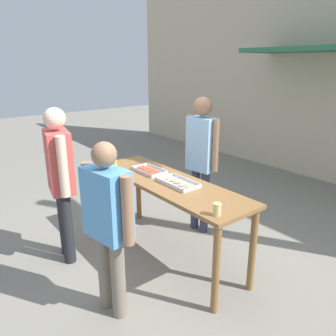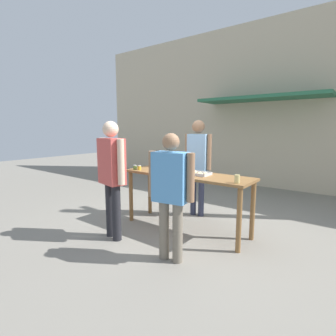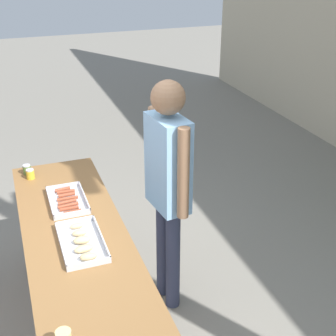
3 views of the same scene
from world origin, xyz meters
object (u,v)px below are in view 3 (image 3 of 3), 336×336
food_tray_sausages (68,201)px  food_tray_buns (82,243)px  condiment_jar_mustard (27,170)px  person_server_behind_table (168,177)px  condiment_jar_ketchup (30,174)px

food_tray_sausages → food_tray_buns: 0.55m
condiment_jar_mustard → person_server_behind_table: 1.18m
food_tray_sausages → condiment_jar_mustard: size_ratio=5.48×
food_tray_buns → person_server_behind_table: 0.80m
person_server_behind_table → food_tray_buns: bearing=-68.3°
food_tray_sausages → condiment_jar_ketchup: condiment_jar_ketchup is taller
condiment_jar_mustard → person_server_behind_table: person_server_behind_table is taller
food_tray_sausages → condiment_jar_mustard: (-0.56, -0.23, 0.02)m
food_tray_buns → person_server_behind_table: person_server_behind_table is taller
condiment_jar_ketchup → person_server_behind_table: bearing=54.8°
condiment_jar_mustard → person_server_behind_table: (0.73, 0.92, 0.13)m
food_tray_sausages → food_tray_buns: (0.55, 0.00, 0.00)m
food_tray_sausages → person_server_behind_table: size_ratio=0.24×
condiment_jar_mustard → condiment_jar_ketchup: (0.09, 0.02, 0.00)m
food_tray_buns → condiment_jar_mustard: condiment_jar_mustard is taller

